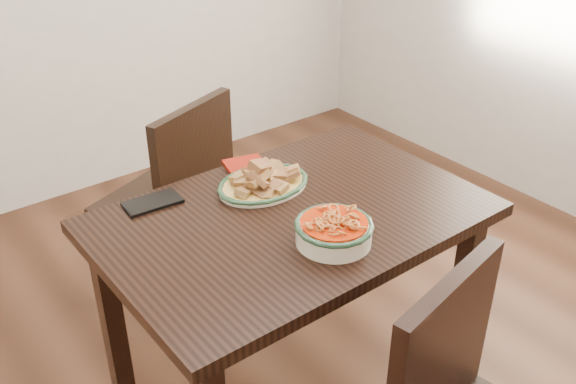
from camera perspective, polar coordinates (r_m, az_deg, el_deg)
floor at (r=2.49m, az=0.97°, el=-14.66°), size 3.50×3.50×0.00m
dining_table at (r=1.96m, az=0.36°, el=-4.47°), size 1.13×0.75×0.75m
chair_far at (r=2.53m, az=-9.92°, el=-0.21°), size 0.54×0.54×0.89m
fish_plate at (r=2.01m, az=-2.24°, el=1.51°), size 0.30×0.23×0.11m
noodle_bowl at (r=1.75m, az=4.10°, el=-3.28°), size 0.22×0.22×0.08m
smartphone at (r=1.98m, az=-11.95°, el=-0.91°), size 0.18×0.11×0.01m
napkin at (r=2.16m, az=-3.83°, el=2.43°), size 0.16×0.14×0.01m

